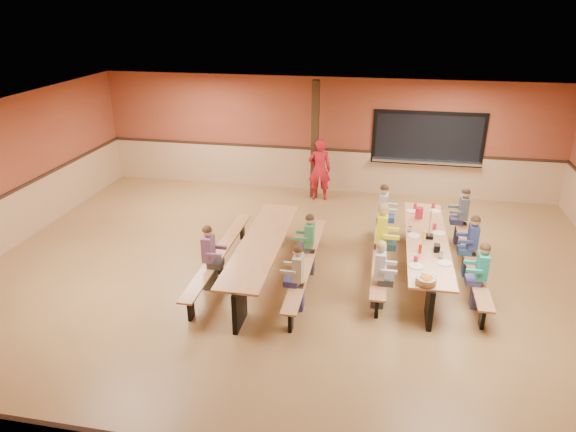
# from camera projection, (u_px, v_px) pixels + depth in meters

# --- Properties ---
(ground) EXTENTS (12.00, 12.00, 0.00)m
(ground) POSITION_uv_depth(u_px,v_px,m) (290.00, 280.00, 9.51)
(ground) COLOR brown
(ground) RESTS_ON ground
(room_envelope) EXTENTS (12.04, 10.04, 3.02)m
(room_envelope) POSITION_uv_depth(u_px,v_px,m) (291.00, 247.00, 9.24)
(room_envelope) COLOR brown
(room_envelope) RESTS_ON ground
(kitchen_pass_through) EXTENTS (2.78, 0.28, 1.38)m
(kitchen_pass_through) POSITION_uv_depth(u_px,v_px,m) (428.00, 141.00, 12.96)
(kitchen_pass_through) COLOR black
(kitchen_pass_through) RESTS_ON ground
(structural_post) EXTENTS (0.18, 0.18, 3.00)m
(structural_post) POSITION_uv_depth(u_px,v_px,m) (315.00, 141.00, 12.93)
(structural_post) COLOR black
(structural_post) RESTS_ON ground
(cafeteria_table_main) EXTENTS (1.91, 3.70, 0.74)m
(cafeteria_table_main) POSITION_uv_depth(u_px,v_px,m) (426.00, 250.00, 9.51)
(cafeteria_table_main) COLOR #B57348
(cafeteria_table_main) RESTS_ON ground
(cafeteria_table_second) EXTENTS (1.91, 3.70, 0.74)m
(cafeteria_table_second) POSITION_uv_depth(u_px,v_px,m) (262.00, 252.00, 9.43)
(cafeteria_table_second) COLOR #B57348
(cafeteria_table_second) RESTS_ON ground
(seated_child_white_left) EXTENTS (0.36, 0.30, 1.20)m
(seated_child_white_left) POSITION_uv_depth(u_px,v_px,m) (379.00, 275.00, 8.50)
(seated_child_white_left) COLOR silver
(seated_child_white_left) RESTS_ON ground
(seated_adult_yellow) EXTENTS (0.42, 0.35, 1.32)m
(seated_adult_yellow) POSITION_uv_depth(u_px,v_px,m) (381.00, 237.00, 9.69)
(seated_adult_yellow) COLOR yellow
(seated_adult_yellow) RESTS_ON ground
(seated_child_grey_left) EXTENTS (0.38, 0.31, 1.24)m
(seated_child_grey_left) POSITION_uv_depth(u_px,v_px,m) (383.00, 213.00, 10.88)
(seated_child_grey_left) COLOR #B0B0B0
(seated_child_grey_left) RESTS_ON ground
(seated_child_teal_right) EXTENTS (0.35, 0.29, 1.18)m
(seated_child_teal_right) POSITION_uv_depth(u_px,v_px,m) (481.00, 277.00, 8.46)
(seated_child_teal_right) COLOR teal
(seated_child_teal_right) RESTS_ON ground
(seated_child_navy_right) EXTENTS (0.36, 0.30, 1.20)m
(seated_child_navy_right) POSITION_uv_depth(u_px,v_px,m) (472.00, 247.00, 9.46)
(seated_child_navy_right) COLOR navy
(seated_child_navy_right) RESTS_ON ground
(seated_child_char_right) EXTENTS (0.37, 0.31, 1.22)m
(seated_child_char_right) POSITION_uv_depth(u_px,v_px,m) (463.00, 216.00, 10.73)
(seated_child_char_right) COLOR #4F525B
(seated_child_char_right) RESTS_ON ground
(seated_child_purple_sec) EXTENTS (0.37, 0.30, 1.21)m
(seated_child_purple_sec) POSITION_uv_depth(u_px,v_px,m) (209.00, 258.00, 9.03)
(seated_child_purple_sec) COLOR #7A4A6E
(seated_child_purple_sec) RESTS_ON ground
(seated_child_green_sec) EXTENTS (0.35, 0.29, 1.18)m
(seated_child_green_sec) POSITION_uv_depth(u_px,v_px,m) (309.00, 244.00, 9.57)
(seated_child_green_sec) COLOR #3D7F4E
(seated_child_green_sec) RESTS_ON ground
(seated_child_tan_sec) EXTENTS (0.35, 0.28, 1.16)m
(seated_child_tan_sec) POSITION_uv_depth(u_px,v_px,m) (298.00, 278.00, 8.43)
(seated_child_tan_sec) COLOR #A7A488
(seated_child_tan_sec) RESTS_ON ground
(standing_woman) EXTENTS (0.64, 0.47, 1.60)m
(standing_woman) POSITION_uv_depth(u_px,v_px,m) (319.00, 170.00, 13.04)
(standing_woman) COLOR red
(standing_woman) RESTS_ON ground
(punch_pitcher) EXTENTS (0.16, 0.16, 0.22)m
(punch_pitcher) POSITION_uv_depth(u_px,v_px,m) (419.00, 213.00, 10.29)
(punch_pitcher) COLOR #B7182B
(punch_pitcher) RESTS_ON cafeteria_table_main
(chip_bowl) EXTENTS (0.32, 0.32, 0.15)m
(chip_bowl) POSITION_uv_depth(u_px,v_px,m) (426.00, 280.00, 7.92)
(chip_bowl) COLOR orange
(chip_bowl) RESTS_ON cafeteria_table_main
(napkin_dispenser) EXTENTS (0.10, 0.14, 0.13)m
(napkin_dispenser) POSITION_uv_depth(u_px,v_px,m) (437.00, 248.00, 8.95)
(napkin_dispenser) COLOR black
(napkin_dispenser) RESTS_ON cafeteria_table_main
(condiment_mustard) EXTENTS (0.06, 0.06, 0.17)m
(condiment_mustard) POSITION_uv_depth(u_px,v_px,m) (424.00, 235.00, 9.39)
(condiment_mustard) COLOR yellow
(condiment_mustard) RESTS_ON cafeteria_table_main
(condiment_ketchup) EXTENTS (0.06, 0.06, 0.17)m
(condiment_ketchup) POSITION_uv_depth(u_px,v_px,m) (420.00, 249.00, 8.88)
(condiment_ketchup) COLOR #B2140F
(condiment_ketchup) RESTS_ON cafeteria_table_main
(table_paddle) EXTENTS (0.16, 0.16, 0.56)m
(table_paddle) POSITION_uv_depth(u_px,v_px,m) (429.00, 231.00, 9.42)
(table_paddle) COLOR black
(table_paddle) RESTS_ON cafeteria_table_main
(place_settings) EXTENTS (0.65, 3.30, 0.11)m
(place_settings) POSITION_uv_depth(u_px,v_px,m) (427.00, 236.00, 9.40)
(place_settings) COLOR beige
(place_settings) RESTS_ON cafeteria_table_main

